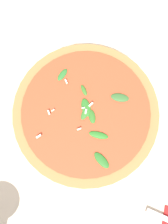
# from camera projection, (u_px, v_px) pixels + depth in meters

# --- Properties ---
(ground_plane) EXTENTS (6.00, 6.00, 0.00)m
(ground_plane) POSITION_uv_depth(u_px,v_px,m) (85.00, 115.00, 0.64)
(ground_plane) COLOR beige
(pizza_arugula_main) EXTENTS (0.36, 0.36, 0.05)m
(pizza_arugula_main) POSITION_uv_depth(u_px,v_px,m) (84.00, 113.00, 0.62)
(pizza_arugula_main) COLOR silver
(pizza_arugula_main) RESTS_ON ground_plane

